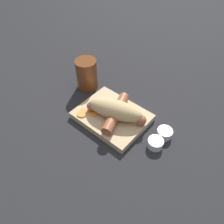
# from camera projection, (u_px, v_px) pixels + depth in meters

# --- Properties ---
(ground_plane) EXTENTS (3.00, 3.00, 0.00)m
(ground_plane) POSITION_uv_depth(u_px,v_px,m) (112.00, 119.00, 0.75)
(ground_plane) COLOR #232326
(food_tray) EXTENTS (0.23, 0.18, 0.02)m
(food_tray) POSITION_uv_depth(u_px,v_px,m) (112.00, 116.00, 0.74)
(food_tray) COLOR tan
(food_tray) RESTS_ON ground_plane
(bread_roll) EXTENTS (0.20, 0.13, 0.06)m
(bread_roll) POSITION_uv_depth(u_px,v_px,m) (114.00, 110.00, 0.70)
(bread_roll) COLOR tan
(bread_roll) RESTS_ON food_tray
(sausage) EXTENTS (0.20, 0.17, 0.03)m
(sausage) POSITION_uv_depth(u_px,v_px,m) (116.00, 113.00, 0.71)
(sausage) COLOR #9E5638
(sausage) RESTS_ON food_tray
(pickled_veggies) EXTENTS (0.07, 0.07, 0.00)m
(pickled_veggies) POSITION_uv_depth(u_px,v_px,m) (88.00, 112.00, 0.74)
(pickled_veggies) COLOR orange
(pickled_veggies) RESTS_ON food_tray
(condiment_cup_near) EXTENTS (0.05, 0.05, 0.03)m
(condiment_cup_near) POSITION_uv_depth(u_px,v_px,m) (154.00, 144.00, 0.66)
(condiment_cup_near) COLOR silver
(condiment_cup_near) RESTS_ON ground_plane
(condiment_cup_far) EXTENTS (0.05, 0.05, 0.03)m
(condiment_cup_far) POSITION_uv_depth(u_px,v_px,m) (164.00, 133.00, 0.69)
(condiment_cup_far) COLOR silver
(condiment_cup_far) RESTS_ON ground_plane
(drink_glass) EXTENTS (0.08, 0.08, 0.12)m
(drink_glass) POSITION_uv_depth(u_px,v_px,m) (87.00, 74.00, 0.83)
(drink_glass) COLOR brown
(drink_glass) RESTS_ON ground_plane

